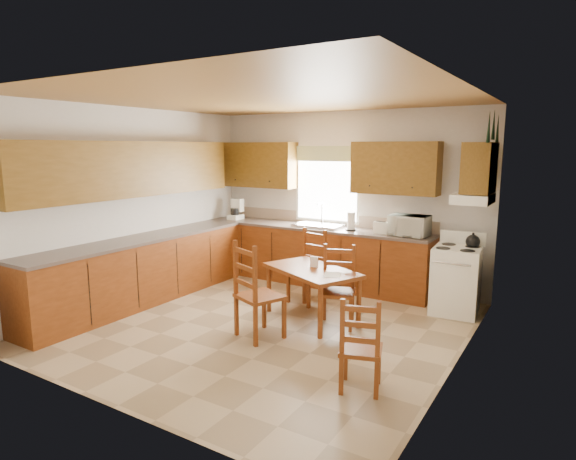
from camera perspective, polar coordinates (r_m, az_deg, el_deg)
The scene contains 35 objects.
floor at distance 6.03m, azimuth -2.76°, elevation -11.13°, with size 4.50×4.50×0.00m, color tan.
ceiling at distance 5.66m, azimuth -2.99°, elevation 15.35°, with size 4.50×4.50×0.00m, color olive.
wall_left at distance 7.19m, azimuth -17.86°, elevation 2.93°, with size 4.50×4.50×0.00m, color silver.
wall_right at distance 4.80m, azimuth 19.87°, elevation -0.40°, with size 4.50×4.50×0.00m, color silver.
wall_back at distance 7.63m, azimuth 6.72°, elevation 3.70°, with size 4.50×4.50×0.00m, color silver.
wall_front at distance 4.06m, azimuth -21.10°, elevation -2.25°, with size 4.50×4.50×0.00m, color silver.
lower_cab_back at distance 7.69m, azimuth 3.10°, elevation -3.08°, with size 3.75×0.60×0.88m, color brown.
lower_cab_left at distance 7.03m, azimuth -16.79°, elevation -4.71°, with size 0.60×3.60×0.88m, color brown.
counter_back at distance 7.60m, azimuth 3.14°, elevation 0.30°, with size 3.75×0.63×0.04m, color brown.
counter_left at distance 6.94m, azimuth -16.98°, elevation -1.03°, with size 0.63×3.60×0.04m, color brown.
backsplash at distance 7.83m, azimuth 4.15°, elevation 1.39°, with size 3.75×0.01×0.18m, color gray.
upper_cab_back_left at distance 8.23m, azimuth -3.61°, elevation 7.71°, with size 1.41×0.33×0.75m, color brown.
upper_cab_back_right at distance 7.12m, azimuth 12.59°, elevation 7.18°, with size 1.25×0.33×0.75m, color brown.
upper_cab_left at distance 6.93m, azimuth -18.12°, elevation 6.87°, with size 0.33×3.60×0.75m, color brown.
upper_cab_stove at distance 6.39m, azimuth 21.74°, elevation 6.85°, with size 0.33×0.62×0.62m, color brown.
range_hood at distance 6.43m, azimuth 21.08°, elevation 3.51°, with size 0.44×0.62×0.12m, color white.
window_frame at distance 7.72m, azimuth 4.63°, elevation 5.30°, with size 1.13×0.02×1.18m, color white.
window_pane at distance 7.72m, azimuth 4.61°, elevation 5.30°, with size 1.05×0.01×1.10m, color white.
window_valance at distance 7.67m, azimuth 4.58°, elevation 9.01°, with size 1.19×0.01×0.24m, color #547438.
sink_basin at distance 7.55m, azimuth 3.64°, elevation 0.55°, with size 0.75×0.45×0.04m, color silver.
pine_decal_a at distance 6.06m, azimuth 22.72°, elevation 11.22°, with size 0.22×0.22×0.36m, color #16341E.
pine_decal_b at distance 6.37m, azimuth 23.21°, elevation 11.44°, with size 0.22×0.22×0.36m, color #16341E.
pine_decal_c at distance 6.69m, azimuth 23.60°, elevation 10.95°, with size 0.22×0.22×0.36m, color #16341E.
stove at distance 6.67m, azimuth 19.27°, elevation -5.74°, with size 0.58×0.59×0.85m, color white.
coffeemaker at distance 8.35m, azimuth -6.27°, elevation 2.56°, with size 0.22×0.26×0.37m, color white.
paper_towel at distance 7.24m, azimuth 7.49°, elevation 1.02°, with size 0.12×0.12×0.27m, color white.
toaster at distance 7.08m, azimuth 10.94°, elevation 0.28°, with size 0.20×0.13×0.17m, color white.
microwave at distance 6.95m, azimuth 14.17°, elevation 0.52°, with size 0.49×0.35×0.29m, color white.
dining_table at distance 6.10m, azimuth 2.83°, elevation -7.59°, with size 1.23×0.70×0.66m, color brown.
chair_near_left at distance 5.49m, azimuth -3.37°, elevation -7.12°, with size 0.47×0.44×1.11m, color brown.
chair_near_right at distance 4.43m, azimuth 8.67°, elevation -13.12°, with size 0.36×0.35×0.87m, color brown.
chair_far_left at distance 5.86m, azimuth 5.89°, elevation -6.76°, with size 0.41×0.39×0.97m, color brown.
chair_far_right at distance 6.70m, azimuth 2.21°, elevation -4.41°, with size 0.43×0.41×1.02m, color brown.
table_paper at distance 5.74m, azimuth 5.30°, elevation -5.32°, with size 0.19×0.25×0.00m, color white.
table_card at distance 6.08m, azimuth 3.10°, elevation -3.80°, with size 0.10×0.02×0.13m, color white.
Camera 1 is at (3.18, -4.64, 2.15)m, focal length 30.00 mm.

